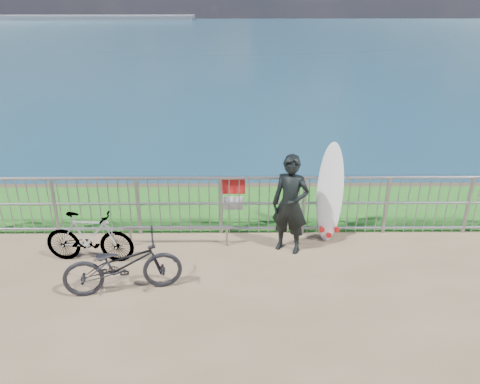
{
  "coord_description": "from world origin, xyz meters",
  "views": [
    {
      "loc": [
        -0.22,
        -6.08,
        4.13
      ],
      "look_at": [
        -0.16,
        1.2,
        1.0
      ],
      "focal_mm": 35.0,
      "sensor_mm": 36.0,
      "label": 1
    }
  ],
  "objects_px": {
    "bicycle_near": "(123,265)",
    "bicycle_far": "(89,237)",
    "surfboard": "(330,196)",
    "surfer": "(290,205)"
  },
  "relations": [
    {
      "from": "bicycle_far",
      "to": "surfboard",
      "type": "bearing_deg",
      "value": -74.48
    },
    {
      "from": "surfer",
      "to": "bicycle_near",
      "type": "xyz_separation_m",
      "value": [
        -2.57,
        -1.19,
        -0.4
      ]
    },
    {
      "from": "bicycle_near",
      "to": "bicycle_far",
      "type": "height_order",
      "value": "bicycle_near"
    },
    {
      "from": "surfer",
      "to": "surfboard",
      "type": "xyz_separation_m",
      "value": [
        0.74,
        0.44,
        -0.04
      ]
    },
    {
      "from": "surfboard",
      "to": "bicycle_near",
      "type": "distance_m",
      "value": 3.71
    },
    {
      "from": "surfboard",
      "to": "bicycle_near",
      "type": "relative_size",
      "value": 1.03
    },
    {
      "from": "surfboard",
      "to": "bicycle_near",
      "type": "xyz_separation_m",
      "value": [
        -3.31,
        -1.64,
        -0.36
      ]
    },
    {
      "from": "surfer",
      "to": "surfboard",
      "type": "bearing_deg",
      "value": 54.48
    },
    {
      "from": "surfer",
      "to": "bicycle_near",
      "type": "relative_size",
      "value": 1.0
    },
    {
      "from": "surfer",
      "to": "bicycle_far",
      "type": "bearing_deg",
      "value": -150.53
    }
  ]
}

